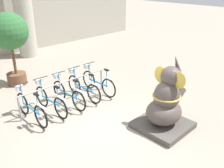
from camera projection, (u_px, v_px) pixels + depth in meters
name	position (u px, v px, depth m)	size (l,w,h in m)	color
ground_plane	(105.00, 129.00, 6.68)	(60.00, 60.00, 0.00)	gray
column_right	(22.00, 2.00, 11.74)	(1.11, 1.11, 5.16)	#ADA899
bike_rack	(65.00, 86.00, 7.80)	(3.15, 0.05, 0.77)	gray
bicycle_0	(30.00, 107.00, 6.96)	(0.48, 1.70, 0.98)	black
bicycle_1	(50.00, 100.00, 7.38)	(0.48, 1.70, 0.98)	black
bicycle_2	(68.00, 93.00, 7.79)	(0.48, 1.70, 0.98)	black
bicycle_3	(83.00, 87.00, 8.23)	(0.48, 1.70, 0.98)	black
bicycle_4	(98.00, 82.00, 8.64)	(0.48, 1.70, 0.98)	black
elephant_statue	(166.00, 105.00, 6.53)	(1.31, 1.31, 2.00)	#4C4742
potted_tree	(10.00, 35.00, 8.73)	(1.31, 1.31, 2.66)	brown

